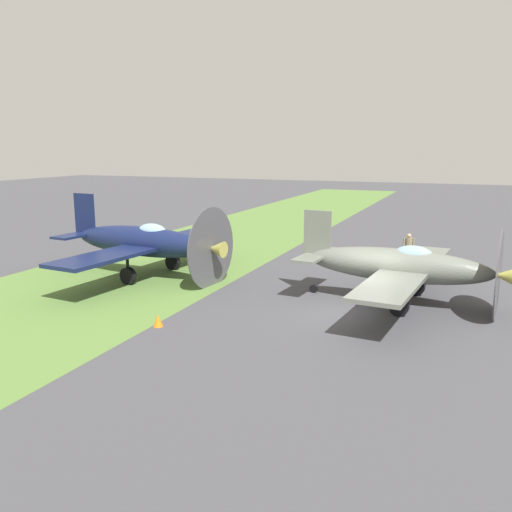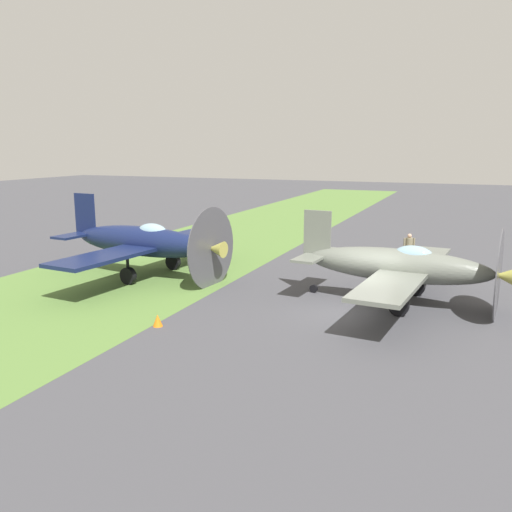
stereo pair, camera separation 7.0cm
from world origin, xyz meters
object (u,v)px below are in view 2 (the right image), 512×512
Objects in this scene: airplane_wingman at (144,242)px; ground_crew_chief at (409,248)px; airplane_lead at (400,266)px; runway_marker_cone at (158,320)px.

ground_crew_chief is (-7.57, 11.89, -0.82)m from airplane_wingman.
airplane_lead is 24.52× the size of runway_marker_cone.
airplane_wingman is 26.51× the size of runway_marker_cone.
airplane_wingman is at bearing -85.63° from airplane_lead.
airplane_lead is 12.41m from airplane_wingman.
airplane_wingman reaches higher than runway_marker_cone.
airplane_lead reaches higher than runway_marker_cone.
runway_marker_cone is (6.15, -7.63, -1.38)m from airplane_lead.
ground_crew_chief is 3.93× the size of runway_marker_cone.
airplane_wingman is at bearing -170.79° from ground_crew_chief.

